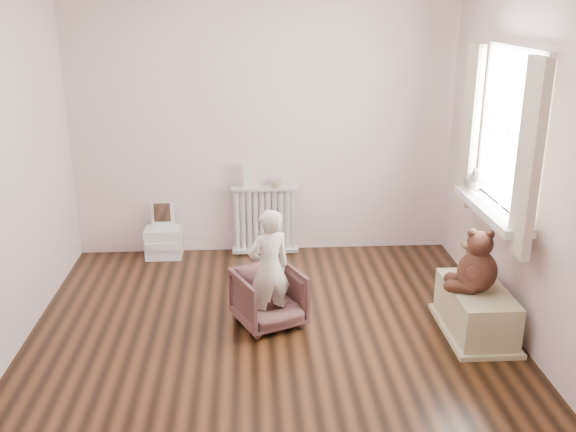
{
  "coord_description": "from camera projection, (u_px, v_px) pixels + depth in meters",
  "views": [
    {
      "loc": [
        -0.13,
        -4.16,
        2.38
      ],
      "look_at": [
        0.15,
        0.45,
        0.8
      ],
      "focal_mm": 40.0,
      "sensor_mm": 36.0,
      "label": 1
    }
  ],
  "objects": [
    {
      "name": "teddy_bear",
      "position": [
        479.0,
        250.0,
        4.57
      ],
      "size": [
        0.44,
        0.39,
        0.46
      ],
      "primitive_type": null,
      "rotation": [
        0.0,
        0.0,
        -0.3
      ],
      "color": "#341A12",
      "rests_on": "toy_bench"
    },
    {
      "name": "armchair",
      "position": [
        269.0,
        298.0,
        4.86
      ],
      "size": [
        0.62,
        0.63,
        0.44
      ],
      "primitive_type": "imported",
      "rotation": [
        0.0,
        0.0,
        0.42
      ],
      "color": "brown",
      "rests_on": "floor"
    },
    {
      "name": "radiator",
      "position": [
        265.0,
        215.0,
        6.17
      ],
      "size": [
        0.64,
        0.12,
        0.67
      ],
      "primitive_type": "cube",
      "color": "silver",
      "rests_on": "floor"
    },
    {
      "name": "floor",
      "position": [
        271.0,
        339.0,
        4.71
      ],
      "size": [
        3.6,
        3.6,
        0.01
      ],
      "primitive_type": "cube",
      "color": "black",
      "rests_on": "ground"
    },
    {
      "name": "tin_a",
      "position": [
        275.0,
        184.0,
        6.07
      ],
      "size": [
        0.11,
        0.11,
        0.07
      ],
      "primitive_type": "cylinder",
      "color": "#A59E8C",
      "rests_on": "radiator"
    },
    {
      "name": "toy_bench",
      "position": [
        476.0,
        308.0,
        4.74
      ],
      "size": [
        0.4,
        0.76,
        0.36
      ],
      "primitive_type": "cube",
      "color": "#BFB88C",
      "rests_on": "floor"
    },
    {
      "name": "paper_doll",
      "position": [
        251.0,
        174.0,
        6.03
      ],
      "size": [
        0.15,
        0.01,
        0.26
      ],
      "primitive_type": "cube",
      "color": "beige",
      "rests_on": "radiator"
    },
    {
      "name": "curtain_right",
      "position": [
        470.0,
        127.0,
        5.17
      ],
      "size": [
        0.06,
        0.26,
        1.3
      ],
      "primitive_type": "cube",
      "color": "beige",
      "rests_on": "right_wall"
    },
    {
      "name": "window_sill",
      "position": [
        491.0,
        210.0,
        4.81
      ],
      "size": [
        0.22,
        1.1,
        0.06
      ],
      "primitive_type": "cube",
      "color": "silver",
      "rests_on": "right_wall"
    },
    {
      "name": "toy_vanity",
      "position": [
        163.0,
        230.0,
        6.12
      ],
      "size": [
        0.34,
        0.24,
        0.53
      ],
      "primitive_type": "cube",
      "color": "silver",
      "rests_on": "floor"
    },
    {
      "name": "right_wall",
      "position": [
        532.0,
        163.0,
        4.39
      ],
      "size": [
        0.02,
        3.6,
        2.6
      ],
      "primitive_type": "cube",
      "color": "silver",
      "rests_on": "ground"
    },
    {
      "name": "curtain_left",
      "position": [
        529.0,
        160.0,
        4.1
      ],
      "size": [
        0.06,
        0.26,
        1.3
      ],
      "primitive_type": "cube",
      "color": "beige",
      "rests_on": "right_wall"
    },
    {
      "name": "front_wall",
      "position": [
        285.0,
        279.0,
        2.59
      ],
      "size": [
        3.6,
        0.02,
        2.6
      ],
      "primitive_type": "cube",
      "color": "silver",
      "rests_on": "ground"
    },
    {
      "name": "window",
      "position": [
        512.0,
        133.0,
        4.62
      ],
      "size": [
        0.03,
        0.9,
        1.1
      ],
      "primitive_type": "cube",
      "color": "white",
      "rests_on": "right_wall"
    },
    {
      "name": "plush_cat",
      "position": [
        474.0,
        179.0,
        5.14
      ],
      "size": [
        0.22,
        0.28,
        0.21
      ],
      "primitive_type": null,
      "rotation": [
        0.0,
        0.0,
        0.33
      ],
      "color": "slate",
      "rests_on": "window_sill"
    },
    {
      "name": "child",
      "position": [
        269.0,
        269.0,
        4.73
      ],
      "size": [
        0.4,
        0.34,
        0.92
      ],
      "primitive_type": "imported",
      "rotation": [
        0.0,
        0.0,
        3.56
      ],
      "color": "silver",
      "rests_on": "armchair"
    },
    {
      "name": "back_wall",
      "position": [
        263.0,
        119.0,
        5.99
      ],
      "size": [
        3.6,
        0.02,
        2.6
      ],
      "primitive_type": "cube",
      "color": "silver",
      "rests_on": "ground"
    }
  ]
}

